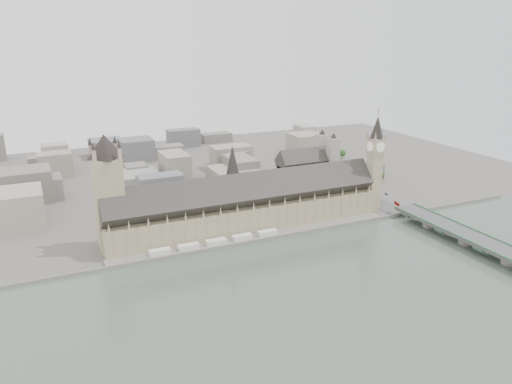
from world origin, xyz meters
name	(u,v)px	position (x,y,z in m)	size (l,w,h in m)	color
ground	(254,236)	(0.00, 0.00, 0.00)	(900.00, 900.00, 0.00)	#595651
river_thames	(362,327)	(0.00, -165.00, 0.00)	(600.00, 600.00, 0.00)	#414D43
embankment_wall	(261,240)	(0.00, -15.00, 1.50)	(600.00, 1.50, 3.00)	slate
river_terrace	(258,237)	(0.00, -7.50, 1.00)	(270.00, 15.00, 2.00)	slate
terrace_tents	(216,242)	(-40.00, -7.00, 4.00)	(118.00, 7.00, 4.00)	white
palace_of_westminster	(245,206)	(0.00, 19.70, 22.71)	(265.00, 40.73, 55.44)	tan
elizabeth_tower	(375,157)	(138.00, 8.00, 58.09)	(17.00, 17.00, 107.50)	tan
victoria_tower	(108,187)	(-122.00, 26.00, 55.20)	(30.00, 30.00, 100.00)	tan
central_tower	(233,169)	(-10.00, 26.00, 57.92)	(13.00, 13.00, 48.00)	tan
westminster_bridge	(459,235)	(162.00, -87.50, 5.12)	(25.00, 325.00, 10.25)	#474749
bridge_parapets	(502,248)	(162.00, -132.00, 10.82)	(25.00, 235.00, 1.15)	#3B6D4B
westminster_abbey	(307,171)	(110.92, 95.00, 25.08)	(68.00, 36.00, 64.00)	gray
city_skyline_inland	(178,158)	(0.00, 245.00, 19.00)	(720.00, 360.00, 38.00)	gray
park_trees	(221,209)	(-10.00, 60.00, 7.50)	(110.00, 30.00, 15.00)	#1A4117
red_bus_north	(397,204)	(156.18, -9.43, 11.57)	(2.22, 9.48, 2.64)	#B32114
car_approach	(386,194)	(167.88, 21.92, 11.08)	(2.32, 5.70, 1.65)	gray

